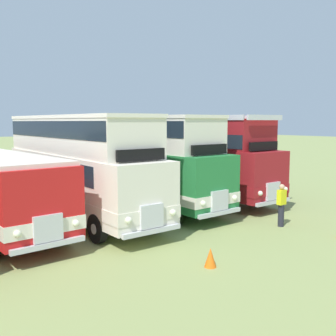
# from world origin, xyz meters

# --- Properties ---
(ground_plane) EXTENTS (200.00, 200.00, 0.00)m
(ground_plane) POSITION_xyz_m (0.00, 0.00, 0.00)
(ground_plane) COLOR #8C9956
(bus_fourth_in_row) EXTENTS (2.66, 11.08, 4.49)m
(bus_fourth_in_row) POSITION_xyz_m (1.77, 0.03, 2.47)
(bus_fourth_in_row) COLOR silver
(bus_fourth_in_row) RESTS_ON ground
(bus_fifth_in_row) EXTENTS (2.75, 10.65, 4.49)m
(bus_fifth_in_row) POSITION_xyz_m (5.32, 0.31, 2.47)
(bus_fifth_in_row) COLOR #237538
(bus_fifth_in_row) RESTS_ON ground
(bus_sixth_in_row) EXTENTS (2.62, 10.27, 4.52)m
(bus_sixth_in_row) POSITION_xyz_m (8.87, 0.19, 2.36)
(bus_sixth_in_row) COLOR maroon
(bus_sixth_in_row) RESTS_ON ground
(cone_mid_row) EXTENTS (0.36, 0.36, 0.57)m
(cone_mid_row) POSITION_xyz_m (2.10, -8.02, 0.29)
(cone_mid_row) COLOR orange
(cone_mid_row) RESTS_ON ground
(marshal_person) EXTENTS (0.36, 0.24, 1.73)m
(marshal_person) POSITION_xyz_m (7.51, -6.47, 0.89)
(marshal_person) COLOR #23232D
(marshal_person) RESTS_ON ground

